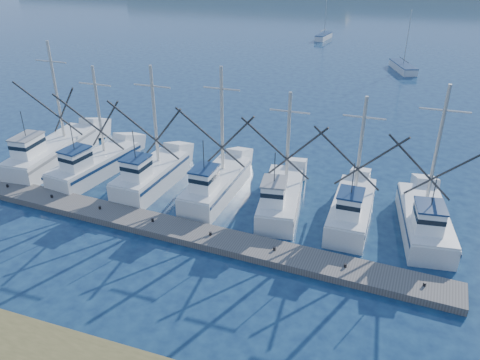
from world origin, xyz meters
name	(u,v)px	position (x,y,z in m)	size (l,w,h in m)	color
ground	(254,315)	(0.00, 0.00, 0.00)	(500.00, 500.00, 0.00)	#0D1E3B
floating_dock	(181,231)	(-6.35, 5.22, 0.21)	(32.09, 2.14, 0.43)	#5D5853
trawler_fleet	(197,182)	(-7.47, 10.27, 0.96)	(31.58, 9.58, 9.39)	silver
sailboat_near	(403,67)	(4.84, 52.99, 0.49)	(4.10, 7.00, 8.10)	silver
sailboat_far	(324,37)	(-10.01, 73.57, 0.50)	(2.33, 5.95, 8.10)	silver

